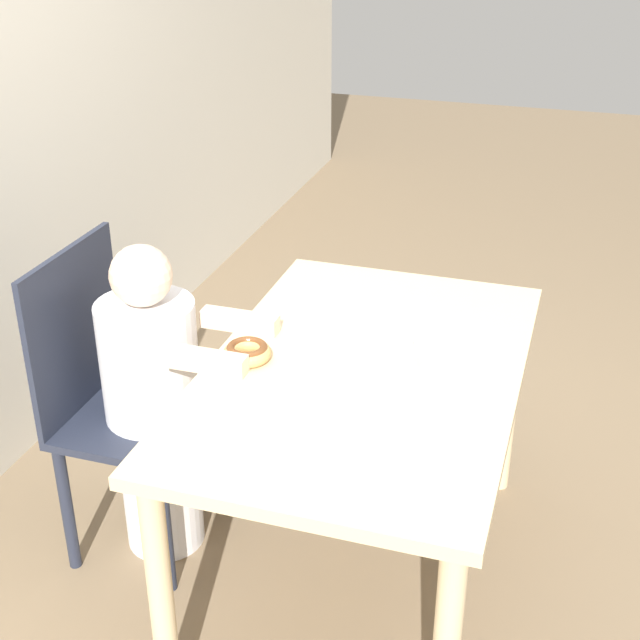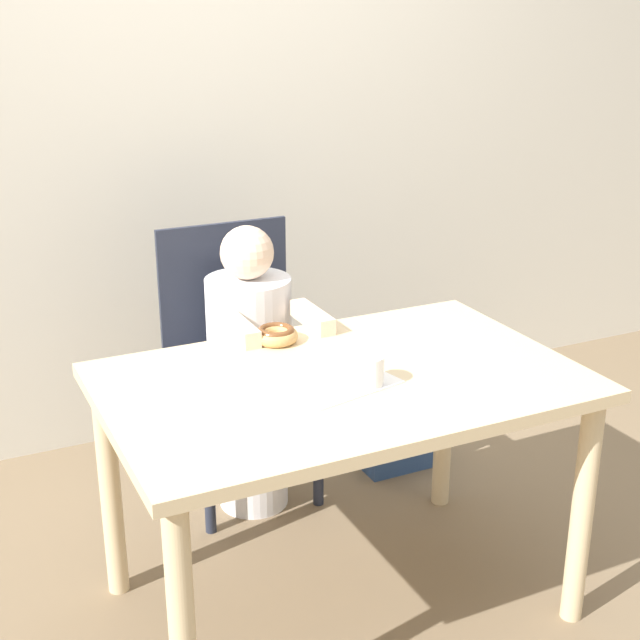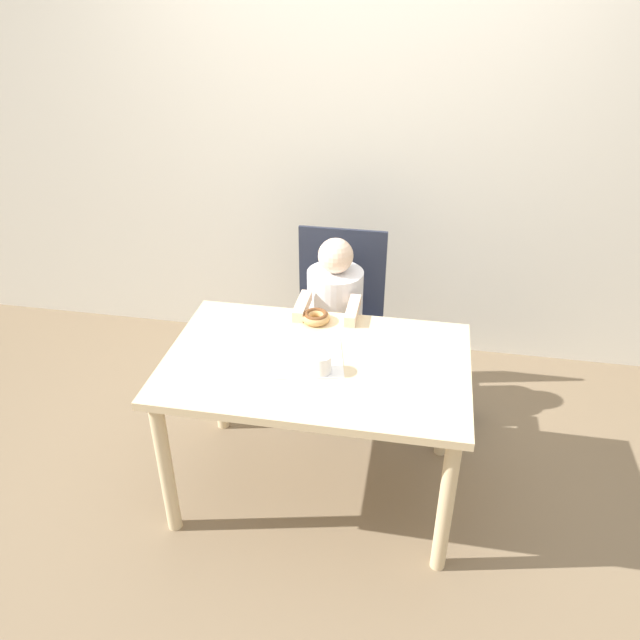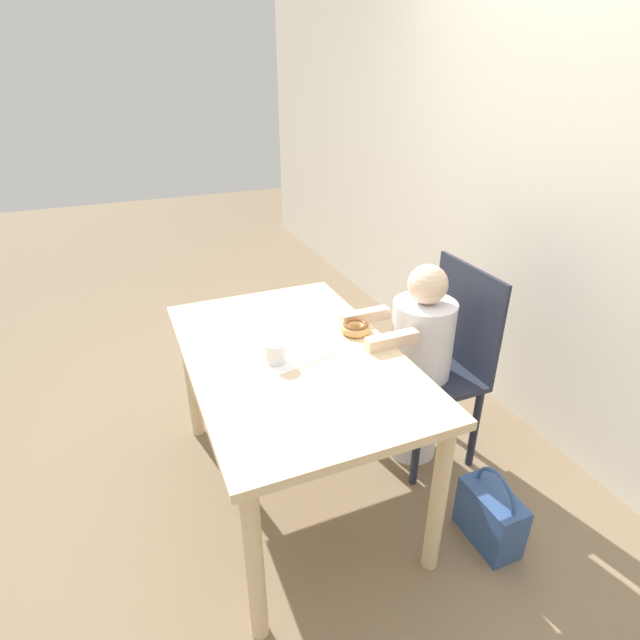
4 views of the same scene
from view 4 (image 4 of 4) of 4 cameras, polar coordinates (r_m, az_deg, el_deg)
The scene contains 9 objects.
ground_plane at distance 2.40m, azimuth -2.72°, elevation -18.60°, with size 12.00×12.00×0.00m, color #7A664C.
wall_back at distance 2.50m, azimuth 27.35°, elevation 13.45°, with size 8.00×0.05×2.50m.
dining_table at distance 2.01m, azimuth -3.10°, elevation -6.18°, with size 1.24×0.80×0.71m.
chair at distance 2.39m, azimuth 13.60°, elevation -4.56°, with size 0.46×0.38×0.94m.
child_figure at distance 2.33m, azimuth 11.16°, elevation -5.38°, with size 0.28×0.48×0.98m.
donut at distance 2.09m, azimuth 4.09°, elevation -0.86°, with size 0.13×0.13×0.05m.
napkin at distance 1.98m, azimuth -3.38°, elevation -3.26°, with size 0.34×0.34×0.00m.
handbag at distance 2.22m, azimuth 18.89°, elevation -20.35°, with size 0.27×0.14×0.35m.
cup at distance 1.88m, azimuth -5.08°, elevation -3.73°, with size 0.08×0.08×0.08m.
Camera 4 is at (1.59, -0.55, 1.71)m, focal length 28.00 mm.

